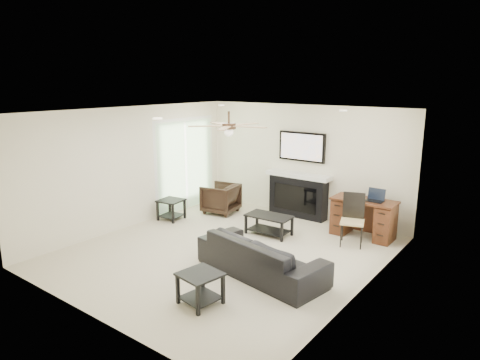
% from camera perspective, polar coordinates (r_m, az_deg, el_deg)
% --- Properties ---
extents(room_shell, '(5.50, 5.54, 2.52)m').
position_cam_1_polar(room_shell, '(7.28, -0.43, 2.67)').
color(room_shell, beige).
rests_on(room_shell, ground).
extents(sofa, '(2.28, 1.20, 0.63)m').
position_cam_1_polar(sofa, '(6.83, 2.81, -10.06)').
color(sofa, black).
rests_on(sofa, ground).
extents(armchair, '(0.86, 0.84, 0.68)m').
position_cam_1_polar(armchair, '(9.93, -2.60, -2.47)').
color(armchair, black).
rests_on(armchair, ground).
extents(coffee_table, '(0.92, 0.54, 0.40)m').
position_cam_1_polar(coffee_table, '(8.58, 3.87, -5.99)').
color(coffee_table, black).
rests_on(coffee_table, ground).
extents(end_table_near, '(0.59, 0.59, 0.45)m').
position_cam_1_polar(end_table_near, '(6.07, -5.30, -14.20)').
color(end_table_near, black).
rests_on(end_table_near, ground).
extents(end_table_left, '(0.56, 0.56, 0.45)m').
position_cam_1_polar(end_table_left, '(9.59, -9.15, -3.91)').
color(end_table_left, black).
rests_on(end_table_left, ground).
extents(fireplace_unit, '(1.52, 0.34, 1.91)m').
position_cam_1_polar(fireplace_unit, '(9.59, 7.77, 0.64)').
color(fireplace_unit, black).
rests_on(fireplace_unit, ground).
extents(desk, '(1.22, 0.56, 0.76)m').
position_cam_1_polar(desk, '(8.73, 16.11, -4.91)').
color(desk, '#411D10').
rests_on(desk, ground).
extents(desk_chair, '(0.54, 0.55, 0.97)m').
position_cam_1_polar(desk_chair, '(8.21, 14.75, -5.20)').
color(desk_chair, black).
rests_on(desk_chair, ground).
extents(laptop, '(0.33, 0.24, 0.23)m').
position_cam_1_polar(laptop, '(8.52, 17.52, -1.99)').
color(laptop, black).
rests_on(laptop, desk).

